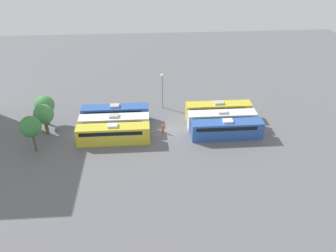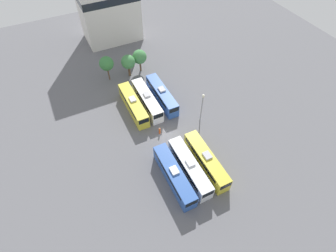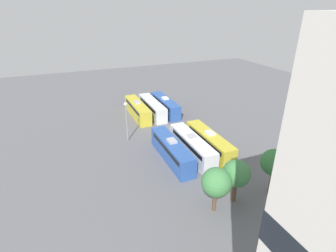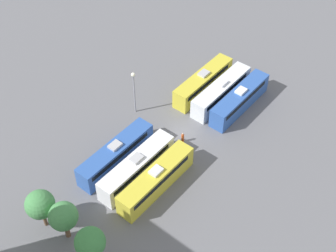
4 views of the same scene
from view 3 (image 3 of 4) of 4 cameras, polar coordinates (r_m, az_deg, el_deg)
ground_plane at (r=49.66m, az=0.12°, el=-1.16°), size 117.59×117.59×0.00m
bus_0 at (r=58.16m, az=-0.62°, el=4.60°), size 2.44×11.87×3.43m
bus_1 at (r=56.96m, az=-3.43°, el=4.12°), size 2.44×11.87×3.43m
bus_2 at (r=56.09m, az=-6.62°, el=3.66°), size 2.44×11.87×3.43m
bus_3 at (r=42.85m, az=8.98°, el=-3.41°), size 2.44×11.87×3.43m
bus_4 at (r=41.43m, az=5.26°, el=-4.23°), size 2.44×11.87×3.43m
bus_5 at (r=40.01m, az=0.83°, el=-5.25°), size 2.44×11.87×3.43m
worker_person at (r=48.78m, az=1.65°, el=-0.67°), size 0.36×0.36×1.66m
light_pole at (r=44.88m, az=-9.07°, el=2.42°), size 0.60×0.60×7.09m
tree_0 at (r=34.18m, az=22.12°, el=-7.40°), size 3.28×3.28×6.19m
tree_1 at (r=32.04m, az=14.66°, el=-10.05°), size 3.31×3.31×5.53m
tree_2 at (r=30.03m, az=10.48°, el=-12.00°), size 3.39×3.39×5.63m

